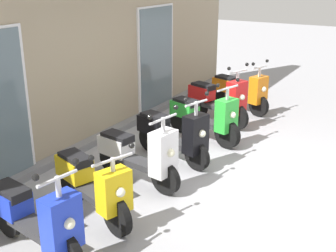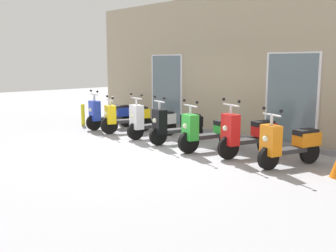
{
  "view_description": "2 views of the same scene",
  "coord_description": "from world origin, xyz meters",
  "px_view_note": "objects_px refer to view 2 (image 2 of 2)",
  "views": [
    {
      "loc": [
        -5.93,
        -2.26,
        3.03
      ],
      "look_at": [
        -0.45,
        0.93,
        0.76
      ],
      "focal_mm": 47.21,
      "sensor_mm": 36.0,
      "label": 1
    },
    {
      "loc": [
        6.77,
        -5.74,
        2.06
      ],
      "look_at": [
        0.31,
        0.43,
        0.57
      ],
      "focal_mm": 40.89,
      "sensor_mm": 36.0,
      "label": 2
    }
  ],
  "objects_px": {
    "scooter_green": "(209,132)",
    "curb_bollard": "(83,115)",
    "scooter_blue": "(109,114)",
    "scooter_orange": "(289,144)",
    "scooter_black": "(176,125)",
    "scooter_red": "(247,134)",
    "scooter_white": "(151,121)",
    "scooter_yellow": "(126,117)"
  },
  "relations": [
    {
      "from": "scooter_white",
      "to": "scooter_green",
      "type": "height_order",
      "value": "scooter_white"
    },
    {
      "from": "scooter_yellow",
      "to": "curb_bollard",
      "type": "distance_m",
      "value": 2.07
    },
    {
      "from": "scooter_green",
      "to": "scooter_orange",
      "type": "xyz_separation_m",
      "value": [
        2.02,
        0.08,
        0.01
      ]
    },
    {
      "from": "curb_bollard",
      "to": "scooter_blue",
      "type": "bearing_deg",
      "value": 12.92
    },
    {
      "from": "scooter_white",
      "to": "scooter_red",
      "type": "distance_m",
      "value": 3.06
    },
    {
      "from": "scooter_black",
      "to": "curb_bollard",
      "type": "xyz_separation_m",
      "value": [
        -4.13,
        -0.21,
        -0.14
      ]
    },
    {
      "from": "scooter_yellow",
      "to": "scooter_orange",
      "type": "bearing_deg",
      "value": 0.64
    },
    {
      "from": "scooter_blue",
      "to": "scooter_black",
      "type": "bearing_deg",
      "value": -0.99
    },
    {
      "from": "scooter_white",
      "to": "scooter_black",
      "type": "relative_size",
      "value": 1.01
    },
    {
      "from": "scooter_yellow",
      "to": "curb_bollard",
      "type": "xyz_separation_m",
      "value": [
        -2.06,
        -0.21,
        -0.12
      ]
    },
    {
      "from": "scooter_green",
      "to": "scooter_red",
      "type": "bearing_deg",
      "value": 8.32
    },
    {
      "from": "scooter_white",
      "to": "scooter_green",
      "type": "relative_size",
      "value": 0.95
    },
    {
      "from": "scooter_red",
      "to": "scooter_black",
      "type": "bearing_deg",
      "value": -176.59
    },
    {
      "from": "scooter_blue",
      "to": "scooter_white",
      "type": "xyz_separation_m",
      "value": [
        2.01,
        -0.03,
        0.0
      ]
    },
    {
      "from": "scooter_white",
      "to": "scooter_red",
      "type": "height_order",
      "value": "scooter_red"
    },
    {
      "from": "scooter_green",
      "to": "curb_bollard",
      "type": "bearing_deg",
      "value": -177.92
    },
    {
      "from": "scooter_blue",
      "to": "scooter_orange",
      "type": "height_order",
      "value": "scooter_blue"
    },
    {
      "from": "scooter_green",
      "to": "scooter_red",
      "type": "relative_size",
      "value": 1.06
    },
    {
      "from": "scooter_white",
      "to": "scooter_black",
      "type": "xyz_separation_m",
      "value": [
        0.98,
        -0.03,
        0.01
      ]
    },
    {
      "from": "scooter_white",
      "to": "curb_bollard",
      "type": "xyz_separation_m",
      "value": [
        -3.15,
        -0.23,
        -0.13
      ]
    },
    {
      "from": "scooter_black",
      "to": "scooter_green",
      "type": "height_order",
      "value": "scooter_black"
    },
    {
      "from": "scooter_red",
      "to": "scooter_orange",
      "type": "distance_m",
      "value": 1.05
    },
    {
      "from": "scooter_yellow",
      "to": "scooter_red",
      "type": "height_order",
      "value": "scooter_red"
    },
    {
      "from": "scooter_yellow",
      "to": "scooter_black",
      "type": "bearing_deg",
      "value": -0.08
    },
    {
      "from": "scooter_yellow",
      "to": "scooter_black",
      "type": "distance_m",
      "value": 2.07
    },
    {
      "from": "scooter_green",
      "to": "scooter_orange",
      "type": "height_order",
      "value": "scooter_green"
    },
    {
      "from": "scooter_blue",
      "to": "scooter_white",
      "type": "bearing_deg",
      "value": -0.73
    },
    {
      "from": "scooter_yellow",
      "to": "scooter_green",
      "type": "xyz_separation_m",
      "value": [
        3.18,
        -0.02,
        -0.02
      ]
    },
    {
      "from": "scooter_green",
      "to": "curb_bollard",
      "type": "distance_m",
      "value": 5.24
    },
    {
      "from": "scooter_green",
      "to": "curb_bollard",
      "type": "height_order",
      "value": "scooter_green"
    },
    {
      "from": "scooter_red",
      "to": "scooter_yellow",
      "type": "bearing_deg",
      "value": -178.33
    },
    {
      "from": "scooter_blue",
      "to": "scooter_black",
      "type": "distance_m",
      "value": 2.99
    },
    {
      "from": "scooter_black",
      "to": "scooter_orange",
      "type": "relative_size",
      "value": 1.02
    },
    {
      "from": "scooter_blue",
      "to": "curb_bollard",
      "type": "bearing_deg",
      "value": -167.08
    },
    {
      "from": "scooter_black",
      "to": "scooter_red",
      "type": "bearing_deg",
      "value": 3.41
    },
    {
      "from": "scooter_green",
      "to": "scooter_blue",
      "type": "bearing_deg",
      "value": 179.02
    },
    {
      "from": "scooter_blue",
      "to": "scooter_orange",
      "type": "distance_m",
      "value": 6.12
    },
    {
      "from": "scooter_orange",
      "to": "scooter_white",
      "type": "bearing_deg",
      "value": -179.51
    },
    {
      "from": "scooter_white",
      "to": "scooter_green",
      "type": "xyz_separation_m",
      "value": [
        2.09,
        -0.04,
        -0.02
      ]
    },
    {
      "from": "scooter_blue",
      "to": "scooter_white",
      "type": "relative_size",
      "value": 1.03
    },
    {
      "from": "scooter_blue",
      "to": "scooter_green",
      "type": "relative_size",
      "value": 0.98
    },
    {
      "from": "scooter_red",
      "to": "scooter_white",
      "type": "bearing_deg",
      "value": -178.17
    }
  ]
}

